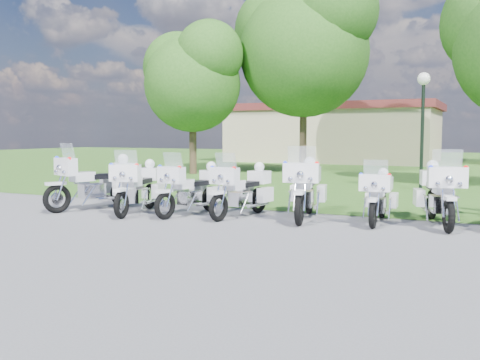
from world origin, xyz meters
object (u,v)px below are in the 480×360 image
at_px(motorcycle_6, 439,193).
at_px(motorcycle_1, 139,186).
at_px(motorcycle_0, 96,181).
at_px(motorcycle_4, 306,188).
at_px(motorcycle_3, 243,189).
at_px(motorcycle_5, 379,196).
at_px(lamp_post, 423,102).
at_px(motorcycle_2, 193,188).

bearing_deg(motorcycle_6, motorcycle_1, -5.01).
height_order(motorcycle_0, motorcycle_4, motorcycle_0).
bearing_deg(motorcycle_3, motorcycle_5, -160.93).
distance_m(motorcycle_0, motorcycle_6, 8.62).
distance_m(motorcycle_1, motorcycle_3, 2.73).
bearing_deg(lamp_post, motorcycle_1, -123.73).
bearing_deg(motorcycle_2, motorcycle_1, 23.60).
bearing_deg(motorcycle_6, motorcycle_3, -5.99).
bearing_deg(motorcycle_2, motorcycle_3, -156.42).
relative_size(motorcycle_3, lamp_post, 0.56).
distance_m(motorcycle_4, lamp_post, 8.35).
bearing_deg(motorcycle_3, motorcycle_2, 22.10).
bearing_deg(motorcycle_0, motorcycle_3, -151.45).
bearing_deg(motorcycle_1, motorcycle_5, 178.47).
bearing_deg(lamp_post, motorcycle_6, -80.43).
bearing_deg(motorcycle_4, lamp_post, -113.55).
distance_m(motorcycle_1, motorcycle_5, 5.95).
height_order(motorcycle_1, motorcycle_6, motorcycle_6).
distance_m(motorcycle_1, lamp_post, 10.82).
distance_m(motorcycle_0, motorcycle_2, 2.84).
bearing_deg(motorcycle_5, motorcycle_4, 2.51).
height_order(motorcycle_4, motorcycle_5, motorcycle_4).
relative_size(motorcycle_1, motorcycle_4, 0.93).
relative_size(motorcycle_0, lamp_post, 0.61).
bearing_deg(motorcycle_0, motorcycle_1, -161.23).
xyz_separation_m(motorcycle_2, motorcycle_3, (1.26, 0.28, 0.00)).
bearing_deg(motorcycle_1, lamp_post, -136.19).
bearing_deg(motorcycle_3, motorcycle_1, 22.10).
relative_size(motorcycle_3, motorcycle_4, 0.91).
height_order(motorcycle_0, motorcycle_1, motorcycle_0).
height_order(motorcycle_3, motorcycle_5, motorcycle_3).
relative_size(motorcycle_4, motorcycle_6, 1.04).
relative_size(motorcycle_3, motorcycle_5, 1.07).
distance_m(motorcycle_5, lamp_post, 8.04).
distance_m(motorcycle_4, motorcycle_6, 2.98).
distance_m(motorcycle_0, motorcycle_1, 1.42).
bearing_deg(motorcycle_2, motorcycle_5, -158.58).
relative_size(motorcycle_2, motorcycle_4, 0.90).
xyz_separation_m(motorcycle_1, motorcycle_2, (1.41, 0.31, -0.02)).
relative_size(motorcycle_6, lamp_post, 0.60).
bearing_deg(motorcycle_6, motorcycle_2, -5.42).
distance_m(motorcycle_1, motorcycle_4, 4.26).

